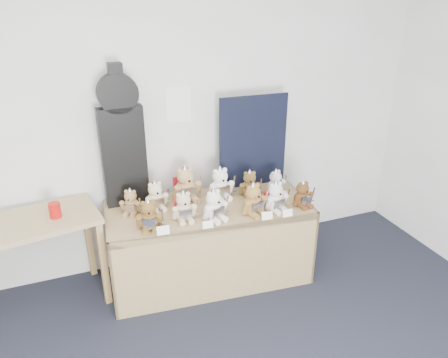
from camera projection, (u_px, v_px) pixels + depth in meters
name	position (u px, v px, depth m)	size (l,w,h in m)	color
room_shell	(178.00, 105.00, 3.61)	(6.00, 6.00, 6.00)	white
display_table	(211.00, 227.00, 3.58)	(1.72, 0.84, 0.69)	olive
side_table	(34.00, 235.00, 3.26)	(1.01, 0.67, 0.78)	tan
guitar_case	(122.00, 139.00, 3.41)	(0.35, 0.11, 1.15)	black
navy_board	(253.00, 142.00, 3.80)	(0.62, 0.02, 0.82)	black
red_cup	(55.00, 210.00, 3.22)	(0.09, 0.09, 0.11)	red
teddy_front_far_left	(149.00, 216.00, 3.22)	(0.22, 0.19, 0.27)	brown
teddy_front_left	(184.00, 207.00, 3.35)	(0.22, 0.18, 0.27)	beige
teddy_front_centre	(214.00, 206.00, 3.35)	(0.23, 0.21, 0.28)	white
teddy_front_right	(253.00, 201.00, 3.43)	(0.24, 0.22, 0.29)	olive
teddy_front_far_right	(276.00, 198.00, 3.49)	(0.23, 0.20, 0.27)	silver
teddy_front_end	(303.00, 195.00, 3.55)	(0.20, 0.17, 0.24)	brown
teddy_back_left	(156.00, 197.00, 3.51)	(0.22, 0.18, 0.27)	beige
teddy_back_centre_left	(186.00, 185.00, 3.64)	(0.28, 0.24, 0.34)	tan
teddy_back_centre_right	(220.00, 184.00, 3.69)	(0.25, 0.20, 0.30)	white
teddy_back_right	(250.00, 185.00, 3.73)	(0.21, 0.19, 0.25)	brown
teddy_back_end	(276.00, 183.00, 3.76)	(0.21, 0.19, 0.25)	silver
teddy_back_far_left	(131.00, 203.00, 3.45)	(0.18, 0.18, 0.23)	#A67D4D
entry_card_a	(163.00, 230.00, 3.17)	(0.09, 0.00, 0.07)	white
entry_card_b	(208.00, 225.00, 3.25)	(0.08, 0.00, 0.06)	white
entry_card_c	(267.00, 216.00, 3.37)	(0.09, 0.00, 0.06)	white
entry_card_d	(288.00, 213.00, 3.41)	(0.08, 0.00, 0.06)	white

